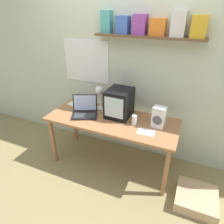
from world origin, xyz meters
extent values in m
plane|color=#948656|center=(0.00, 0.00, 0.00)|extent=(12.00, 12.00, 0.00)
cube|color=beige|center=(0.00, 0.49, 1.30)|extent=(5.60, 0.06, 2.60)
cube|color=white|center=(-0.59, 0.45, 1.31)|extent=(0.70, 0.01, 0.60)
cube|color=brown|center=(0.29, 0.37, 1.70)|extent=(1.29, 0.18, 0.02)
cube|color=#4AA69F|center=(-0.24, 0.40, 1.84)|extent=(0.12, 0.11, 0.26)
cube|color=#3E61B9|center=(-0.03, 0.39, 1.81)|extent=(0.15, 0.13, 0.20)
cube|color=purple|center=(0.18, 0.39, 1.82)|extent=(0.15, 0.13, 0.22)
cube|color=orange|center=(0.39, 0.39, 1.80)|extent=(0.18, 0.13, 0.18)
cube|color=silver|center=(0.61, 0.38, 1.84)|extent=(0.15, 0.15, 0.26)
cube|color=gold|center=(0.82, 0.38, 1.82)|extent=(0.16, 0.16, 0.22)
cube|color=#A87046|center=(0.00, 0.00, 0.71)|extent=(1.68, 0.68, 0.03)
cube|color=#A87046|center=(-0.78, -0.28, 0.35)|extent=(0.04, 0.05, 0.70)
cube|color=#A87046|center=(0.78, -0.28, 0.35)|extent=(0.04, 0.05, 0.70)
cube|color=#A87046|center=(-0.78, 0.28, 0.35)|extent=(0.04, 0.05, 0.70)
cube|color=#A87046|center=(0.78, 0.28, 0.35)|extent=(0.04, 0.05, 0.70)
cube|color=black|center=(0.05, 0.12, 0.91)|extent=(0.31, 0.35, 0.36)
cube|color=silver|center=(0.04, -0.05, 0.92)|extent=(0.25, 0.02, 0.26)
cube|color=black|center=(-0.36, -0.07, 0.74)|extent=(0.39, 0.34, 0.02)
cube|color=#38383A|center=(-0.35, -0.09, 0.75)|extent=(0.30, 0.23, 0.00)
cube|color=black|center=(-0.42, 0.05, 0.86)|extent=(0.32, 0.19, 0.22)
cube|color=silver|center=(-0.42, 0.05, 0.86)|extent=(0.29, 0.17, 0.20)
cylinder|color=white|center=(-0.24, 0.21, 0.74)|extent=(0.14, 0.14, 0.01)
cylinder|color=white|center=(-0.24, 0.21, 0.89)|extent=(0.02, 0.02, 0.28)
sphere|color=white|center=(-0.25, 0.15, 1.03)|extent=(0.10, 0.10, 0.10)
cylinder|color=white|center=(0.30, -0.02, 0.80)|extent=(0.06, 0.06, 0.13)
cylinder|color=#4CC656|center=(0.30, -0.02, 0.78)|extent=(0.06, 0.06, 0.09)
cube|color=white|center=(0.58, 0.04, 0.86)|extent=(0.16, 0.13, 0.26)
cylinder|color=#4C4C51|center=(0.57, -0.02, 0.85)|extent=(0.11, 0.02, 0.11)
cube|color=white|center=(-0.64, 0.21, 0.73)|extent=(0.30, 0.25, 0.00)
cube|color=white|center=(0.48, -0.13, 0.73)|extent=(0.20, 0.15, 0.00)
cube|color=tan|center=(1.15, -0.24, 0.07)|extent=(0.45, 0.45, 0.13)
camera|label=1|loc=(0.87, -2.04, 2.02)|focal=32.00mm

